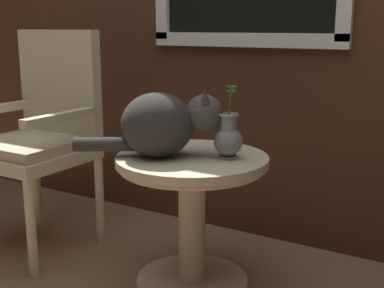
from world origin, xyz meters
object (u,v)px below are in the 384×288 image
wicker_side_table (192,197)px  cat (163,124)px  wicker_chair (41,130)px  pewter_vase_with_ivy (228,137)px

wicker_side_table → cat: cat is taller
cat → wicker_side_table: bearing=35.2°
wicker_chair → pewter_vase_with_ivy: size_ratio=3.64×
cat → pewter_vase_with_ivy: size_ratio=1.81×
wicker_side_table → wicker_chair: size_ratio=0.58×
pewter_vase_with_ivy → wicker_side_table: bearing=-165.2°
wicker_chair → pewter_vase_with_ivy: bearing=2.3°
cat → pewter_vase_with_ivy: bearing=23.8°
wicker_chair → cat: (0.78, -0.07, 0.12)m
wicker_chair → cat: size_ratio=2.02×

